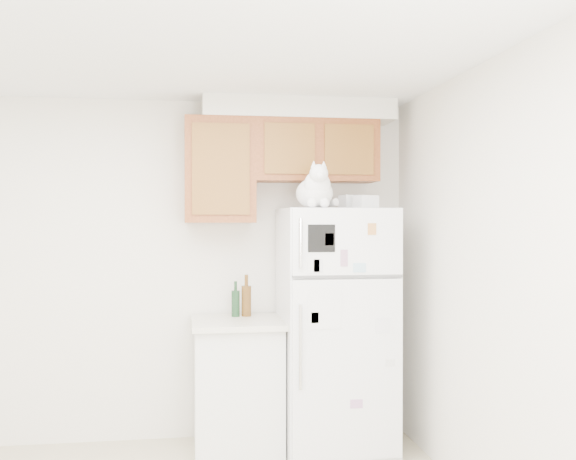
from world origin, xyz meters
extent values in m
cube|color=white|center=(0.00, 2.00, 1.25)|extent=(3.80, 0.04, 2.50)
cube|color=white|center=(1.90, 0.00, 1.25)|extent=(0.04, 4.00, 2.50)
cube|color=white|center=(0.00, 0.00, 2.50)|extent=(3.80, 4.00, 0.04)
cube|color=brown|center=(1.20, 1.82, 2.12)|extent=(0.90, 0.33, 0.45)
cube|color=brown|center=(0.50, 1.82, 1.98)|extent=(0.50, 0.33, 0.75)
cube|color=silver|center=(1.07, 1.83, 2.42)|extent=(1.40, 0.37, 0.15)
cube|color=white|center=(1.31, 1.62, 0.85)|extent=(0.76, 0.72, 1.70)
cube|color=white|center=(1.31, 1.25, 1.48)|extent=(0.74, 0.03, 0.44)
cube|color=white|center=(1.31, 1.25, 0.64)|extent=(0.74, 0.03, 1.19)
cube|color=#59595B|center=(1.31, 1.25, 1.25)|extent=(0.74, 0.03, 0.02)
cylinder|color=silver|center=(0.99, 1.22, 1.47)|extent=(0.02, 0.02, 0.32)
cylinder|color=silver|center=(0.99, 1.22, 0.80)|extent=(0.02, 0.02, 0.55)
cube|color=black|center=(1.13, 1.23, 1.50)|extent=(0.18, 0.00, 0.18)
cube|color=white|center=(1.15, 1.23, 1.05)|extent=(0.22, 0.00, 0.28)
cube|color=silver|center=(1.54, 1.23, 0.92)|extent=(0.10, 0.00, 0.10)
cube|color=silver|center=(1.10, 1.23, 1.32)|extent=(0.06, 0.00, 0.08)
cube|color=#C47F3D|center=(1.46, 1.23, 1.56)|extent=(0.06, 0.00, 0.08)
cube|color=#AE7CA9|center=(1.36, 1.23, 0.41)|extent=(0.08, 0.00, 0.06)
cube|color=white|center=(1.18, 1.23, 1.49)|extent=(0.06, 0.00, 0.08)
cube|color=#9AC2DB|center=(1.38, 1.23, 1.31)|extent=(0.09, 0.00, 0.06)
cube|color=silver|center=(1.59, 1.23, 0.67)|extent=(0.07, 0.00, 0.05)
cube|color=#439452|center=(1.08, 1.23, 0.99)|extent=(0.05, 0.00, 0.07)
cube|color=#A47593|center=(1.28, 1.23, 1.37)|extent=(0.05, 0.00, 0.11)
cube|color=white|center=(1.07, 1.23, 1.33)|extent=(0.08, 0.00, 0.11)
cube|color=white|center=(0.62, 1.68, 0.44)|extent=(0.60, 0.60, 0.88)
cube|color=silver|center=(0.62, 1.66, 0.90)|extent=(0.64, 0.64, 0.04)
ellipsoid|color=white|center=(1.12, 1.44, 1.80)|extent=(0.25, 0.33, 0.21)
ellipsoid|color=white|center=(1.12, 1.34, 1.85)|extent=(0.18, 0.14, 0.20)
sphere|color=white|center=(1.12, 1.29, 1.92)|extent=(0.12, 0.12, 0.12)
cone|color=white|center=(1.09, 1.29, 1.98)|extent=(0.04, 0.04, 0.05)
cone|color=white|center=(1.15, 1.29, 1.98)|extent=(0.04, 0.04, 0.05)
cone|color=#D88C8C|center=(1.09, 1.28, 1.98)|extent=(0.02, 0.02, 0.03)
cone|color=#D88C8C|center=(1.15, 1.28, 1.98)|extent=(0.02, 0.02, 0.03)
sphere|color=white|center=(1.12, 1.24, 1.90)|extent=(0.05, 0.05, 0.05)
sphere|color=white|center=(1.08, 1.30, 1.73)|extent=(0.07, 0.07, 0.07)
sphere|color=white|center=(1.16, 1.30, 1.73)|extent=(0.07, 0.07, 0.07)
cylinder|color=white|center=(1.22, 1.55, 1.73)|extent=(0.15, 0.21, 0.07)
cube|color=white|center=(1.46, 1.72, 1.75)|extent=(0.20, 0.17, 0.10)
cube|color=white|center=(1.50, 1.51, 1.74)|extent=(0.18, 0.16, 0.09)
camera|label=1|loc=(0.24, -3.05, 1.62)|focal=42.00mm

